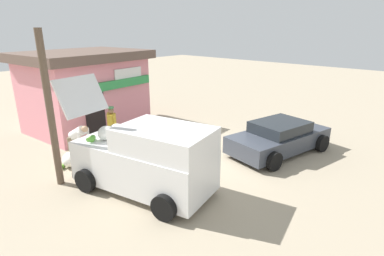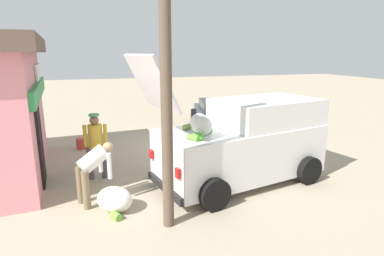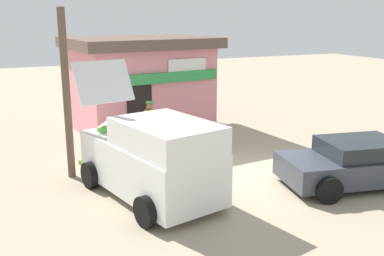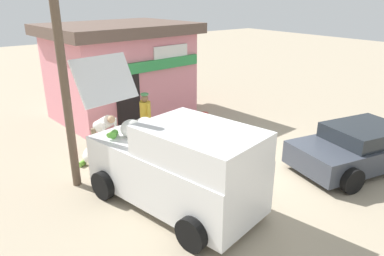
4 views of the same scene
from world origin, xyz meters
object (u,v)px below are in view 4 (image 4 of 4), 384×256
Objects in this scene: delivery_van at (178,165)px; customer_bending at (103,129)px; parked_sedan at (362,147)px; vendor_standing at (146,116)px; storefront_bar at (121,70)px; unloaded_banana_pile at (94,155)px; paint_bucket at (204,117)px.

delivery_van is 3.79× the size of customer_bending.
vendor_standing reaches higher than parked_sedan.
storefront_bar is 8.70m from parked_sedan.
customer_bending is at bearing 39.23° from unloaded_banana_pile.
vendor_standing is at bearing -3.80° from customer_bending.
parked_sedan is 6.31m from vendor_standing.
paint_bucket is at bearing 9.85° from unloaded_banana_pile.
unloaded_banana_pile is at bearing 141.71° from parked_sedan.
delivery_van reaches higher than vendor_standing.
parked_sedan is 4.45× the size of unloaded_banana_pile.
vendor_standing is 1.39m from customer_bending.
parked_sedan reaches higher than unloaded_banana_pile.
customer_bending is at bearing 93.09° from delivery_van.
vendor_standing is 2.01m from unloaded_banana_pile.
delivery_van is at bearing -134.54° from paint_bucket.
customer_bending is (-2.12, -3.00, -0.99)m from storefront_bar.
paint_bucket is at bearing 45.46° from delivery_van.
storefront_bar reaches higher than customer_bending.
parked_sedan is 3.39× the size of customer_bending.
storefront_bar is at bearing 76.48° from vendor_standing.
storefront_bar reaches higher than paint_bucket.
delivery_van is 2.90× the size of vendor_standing.
vendor_standing is at bearing -169.74° from paint_bucket.
parked_sedan is at bearing -77.18° from paint_bucket.
delivery_van is 5.36m from parked_sedan.
parked_sedan reaches higher than paint_bucket.
parked_sedan is at bearing -51.02° from vendor_standing.
parked_sedan is at bearing -38.29° from unloaded_banana_pile.
delivery_van reaches higher than paint_bucket.
vendor_standing reaches higher than unloaded_banana_pile.
parked_sedan is (5.15, -1.41, -0.42)m from delivery_van.
delivery_van is at bearing -86.91° from customer_bending.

